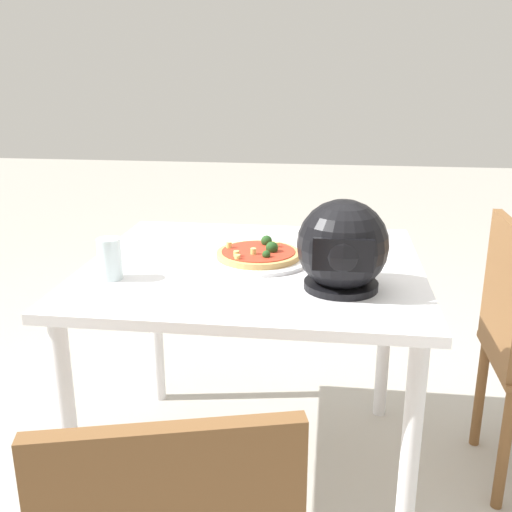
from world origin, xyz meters
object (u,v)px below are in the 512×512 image
(dining_table, at_px, (254,290))
(motorcycle_helmet, at_px, (343,247))
(pizza, at_px, (259,253))
(drinking_glass, at_px, (110,259))

(dining_table, xyz_separation_m, motorcycle_helmet, (-0.27, 0.19, 0.21))
(pizza, bearing_deg, dining_table, 67.50)
(dining_table, distance_m, drinking_glass, 0.46)
(motorcycle_helmet, bearing_deg, pizza, -40.54)
(pizza, bearing_deg, motorcycle_helmet, 139.46)
(drinking_glass, bearing_deg, pizza, -151.00)
(drinking_glass, bearing_deg, motorcycle_helmet, -179.55)
(dining_table, relative_size, drinking_glass, 8.62)
(pizza, height_order, motorcycle_helmet, motorcycle_helmet)
(dining_table, height_order, drinking_glass, drinking_glass)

